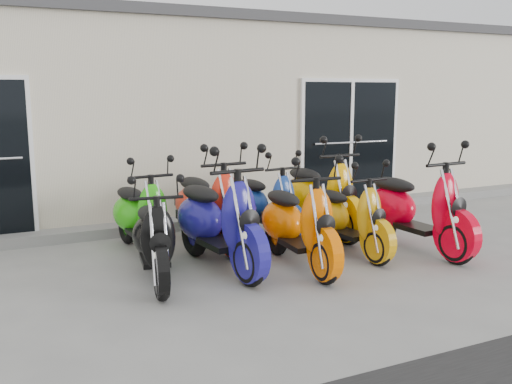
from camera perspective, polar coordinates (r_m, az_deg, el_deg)
ground at (r=7.37m, az=2.02°, el=-6.50°), size 80.00×80.00×0.00m
building at (r=11.92m, az=-9.63°, el=7.56°), size 14.00×6.00×3.20m
roof_cap at (r=11.97m, az=-9.88°, el=15.61°), size 14.20×6.20×0.16m
front_step at (r=9.13m, az=-3.84°, el=-2.76°), size 14.00×0.40×0.15m
door_right at (r=10.30m, az=9.38°, el=5.28°), size 2.02×0.08×2.22m
scooter_front_black at (r=6.35m, az=-10.23°, el=-3.43°), size 0.89×1.80×1.27m
scooter_front_blue at (r=6.69m, az=-3.86°, el=-1.44°), size 0.99×2.15×1.54m
scooter_front_orange_a at (r=6.77m, az=4.23°, el=-1.85°), size 0.78×1.94×1.41m
scooter_front_orange_b at (r=7.43m, az=9.19°, el=-1.40°), size 0.74×1.76×1.28m
scooter_front_red at (r=7.75m, az=15.76°, el=-0.32°), size 0.88×2.08×1.50m
scooter_back_green at (r=7.51m, az=-11.51°, el=-1.15°), size 0.84×1.86×1.33m
scooter_back_red at (r=7.67m, az=-4.79°, el=-0.22°), size 0.92×2.05×1.47m
scooter_back_blue at (r=8.14m, az=1.00°, el=-0.15°), size 0.88×1.84×1.31m
scooter_back_yellow at (r=8.41m, az=6.48°, el=0.80°), size 0.80×2.06×1.51m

